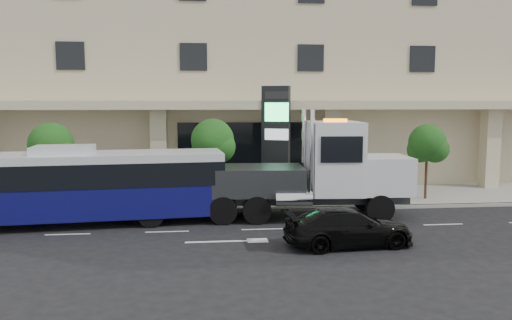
{
  "coord_description": "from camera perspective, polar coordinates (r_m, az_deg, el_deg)",
  "views": [
    {
      "loc": [
        -2.4,
        -22.0,
        5.35
      ],
      "look_at": [
        0.08,
        2.0,
        2.55
      ],
      "focal_mm": 35.0,
      "sensor_mm": 36.0,
      "label": 1
    }
  ],
  "objects": [
    {
      "name": "signage_pylon",
      "position": [
        27.62,
        2.28,
        2.24
      ],
      "size": [
        1.6,
        1.1,
        6.09
      ],
      "rotation": [
        0.0,
        0.0,
        -0.4
      ],
      "color": "black",
      "rests_on": "sidewalk"
    },
    {
      "name": "curb",
      "position": [
        24.69,
        -0.18,
        -5.73
      ],
      "size": [
        120.0,
        0.3,
        0.15
      ],
      "primitive_type": "cube",
      "color": "gray",
      "rests_on": "ground"
    },
    {
      "name": "tree_mid",
      "position": [
        25.68,
        -4.93,
        1.92
      ],
      "size": [
        2.28,
        2.2,
        4.38
      ],
      "color": "#422B19",
      "rests_on": "sidewalk"
    },
    {
      "name": "tree_left",
      "position": [
        26.78,
        -22.31,
        1.32
      ],
      "size": [
        2.27,
        2.2,
        4.22
      ],
      "color": "#422B19",
      "rests_on": "sidewalk"
    },
    {
      "name": "black_sedan",
      "position": [
        19.11,
        10.52,
        -7.57
      ],
      "size": [
        5.0,
        2.38,
        1.41
      ],
      "primitive_type": "imported",
      "rotation": [
        0.0,
        0.0,
        1.66
      ],
      "color": "black",
      "rests_on": "ground"
    },
    {
      "name": "ground",
      "position": [
        22.77,
        0.32,
        -6.98
      ],
      "size": [
        120.0,
        120.0,
        0.0
      ],
      "primitive_type": "plane",
      "color": "black",
      "rests_on": "ground"
    },
    {
      "name": "sidewalk",
      "position": [
        27.61,
        -0.81,
        -4.4
      ],
      "size": [
        120.0,
        6.0,
        0.15
      ],
      "primitive_type": "cube",
      "color": "gray",
      "rests_on": "ground"
    },
    {
      "name": "city_bus",
      "position": [
        23.3,
        -21.01,
        -2.67
      ],
      "size": [
        13.94,
        4.15,
        3.48
      ],
      "rotation": [
        0.0,
        0.0,
        0.09
      ],
      "color": "black",
      "rests_on": "ground"
    },
    {
      "name": "tree_right",
      "position": [
        28.33,
        19.03,
        1.56
      ],
      "size": [
        2.1,
        2.0,
        4.04
      ],
      "color": "#422B19",
      "rests_on": "sidewalk"
    },
    {
      "name": "convention_center",
      "position": [
        37.78,
        -2.28,
        13.63
      ],
      "size": [
        60.0,
        17.6,
        20.0
      ],
      "color": "beige",
      "rests_on": "ground"
    },
    {
      "name": "tow_truck",
      "position": [
        23.27,
        6.58,
        -1.53
      ],
      "size": [
        11.09,
        3.23,
        5.04
      ],
      "rotation": [
        0.0,
        0.0,
        -0.05
      ],
      "color": "#2D3033",
      "rests_on": "ground"
    }
  ]
}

